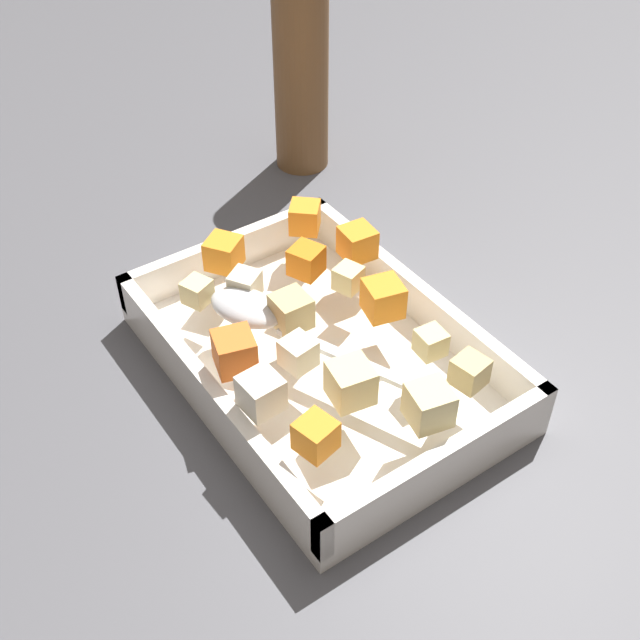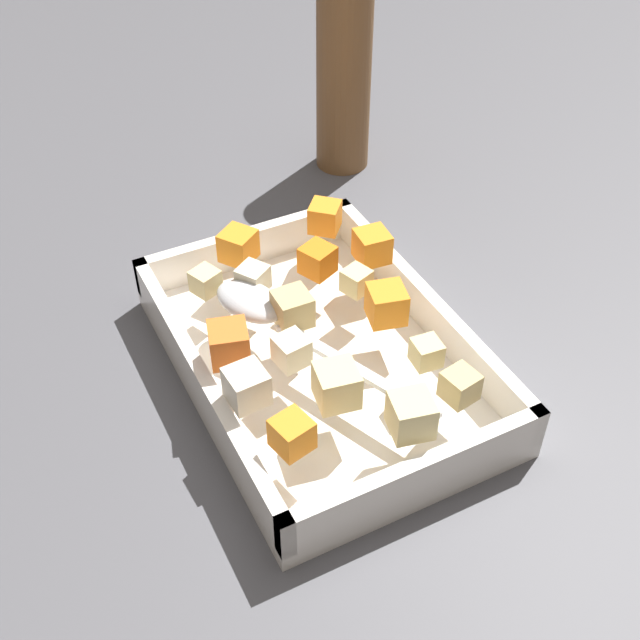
{
  "view_description": "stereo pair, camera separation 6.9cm",
  "coord_description": "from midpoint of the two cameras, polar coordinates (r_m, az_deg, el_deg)",
  "views": [
    {
      "loc": [
        0.44,
        -0.29,
        0.53
      ],
      "look_at": [
        0.02,
        0.01,
        0.06
      ],
      "focal_mm": 45.67,
      "sensor_mm": 36.0,
      "label": 1
    },
    {
      "loc": [
        0.47,
        -0.23,
        0.53
      ],
      "look_at": [
        0.02,
        0.01,
        0.06
      ],
      "focal_mm": 45.67,
      "sensor_mm": 36.0,
      "label": 2
    }
  ],
  "objects": [
    {
      "name": "serving_spoon",
      "position": [
        0.7,
        -1.31,
        0.68
      ],
      "size": [
        0.22,
        0.11,
        0.02
      ],
      "rotation": [
        0.0,
        0.0,
        0.4
      ],
      "color": "silver",
      "rests_on": "baking_dish"
    },
    {
      "name": "parsnip_chunk_center",
      "position": [
        0.66,
        0.97,
        -2.31
      ],
      "size": [
        0.03,
        0.03,
        0.03
      ],
      "primitive_type": "cube",
      "rotation": [
        0.0,
        0.0,
        4.86
      ],
      "color": "beige",
      "rests_on": "baking_dish"
    },
    {
      "name": "potato_chunk_corner_sw",
      "position": [
        0.65,
        12.81,
        -4.67
      ],
      "size": [
        0.03,
        0.03,
        0.02
      ],
      "primitive_type": "cube",
      "rotation": [
        0.0,
        0.0,
        0.17
      ],
      "color": "tan",
      "rests_on": "baking_dish"
    },
    {
      "name": "potato_chunk_rim_edge",
      "position": [
        0.69,
        0.79,
        0.82
      ],
      "size": [
        0.03,
        0.03,
        0.03
      ],
      "primitive_type": "cube",
      "rotation": [
        0.0,
        0.0,
        4.69
      ],
      "color": "tan",
      "rests_on": "baking_dish"
    },
    {
      "name": "carrot_chunk_far_right",
      "position": [
        0.76,
        6.26,
        5.06
      ],
      "size": [
        0.03,
        0.03,
        0.03
      ],
      "primitive_type": "cube",
      "rotation": [
        0.0,
        0.0,
        6.19
      ],
      "color": "orange",
      "rests_on": "baking_dish"
    },
    {
      "name": "potato_chunk_heap_top",
      "position": [
        0.73,
        5.27,
        2.64
      ],
      "size": [
        0.03,
        0.03,
        0.02
      ],
      "primitive_type": "cube",
      "rotation": [
        0.0,
        0.0,
        1.91
      ],
      "color": "#E0CC89",
      "rests_on": "baking_dish"
    },
    {
      "name": "carrot_chunk_far_left",
      "position": [
        0.76,
        -3.18,
        5.11
      ],
      "size": [
        0.04,
        0.04,
        0.03
      ],
      "primitive_type": "cube",
      "rotation": [
        0.0,
        0.0,
        3.74
      ],
      "color": "orange",
      "rests_on": "baking_dish"
    },
    {
      "name": "pepper_mill",
      "position": [
        0.97,
        3.79,
        16.37
      ],
      "size": [
        0.06,
        0.06,
        0.24
      ],
      "color": "brown",
      "rests_on": "ground_plane"
    },
    {
      "name": "carrot_chunk_front_center",
      "position": [
        0.8,
        2.82,
        7.13
      ],
      "size": [
        0.04,
        0.04,
        0.03
      ],
      "primitive_type": "cube",
      "rotation": [
        0.0,
        0.0,
        5.55
      ],
      "color": "orange",
      "rests_on": "baking_dish"
    },
    {
      "name": "baking_dish",
      "position": [
        0.72,
        2.73,
        -2.93
      ],
      "size": [
        0.33,
        0.23,
        0.05
      ],
      "color": "white",
      "rests_on": "ground_plane"
    },
    {
      "name": "carrot_chunk_near_left",
      "position": [
        0.66,
        -3.46,
        -1.79
      ],
      "size": [
        0.04,
        0.04,
        0.03
      ],
      "primitive_type": "cube",
      "rotation": [
        0.0,
        0.0,
        6.01
      ],
      "color": "orange",
      "rests_on": "baking_dish"
    },
    {
      "name": "ground_plane",
      "position": [
        0.74,
        1.62,
        -3.02
      ],
      "size": [
        4.0,
        4.0,
        0.0
      ],
      "primitive_type": "plane",
      "color": "#4C4C51"
    },
    {
      "name": "potato_chunk_under_handle",
      "position": [
        0.67,
        10.41,
        -2.4
      ],
      "size": [
        0.02,
        0.02,
        0.02
      ],
      "primitive_type": "cube",
      "rotation": [
        0.0,
        0.0,
        1.48
      ],
      "color": "#E0CC89",
      "rests_on": "baking_dish"
    },
    {
      "name": "potato_chunk_heap_side",
      "position": [
        0.73,
        -5.37,
        2.6
      ],
      "size": [
        0.03,
        0.03,
        0.02
      ],
      "primitive_type": "cube",
      "rotation": [
        0.0,
        0.0,
        1.96
      ],
      "color": "#E0CC89",
      "rests_on": "baking_dish"
    },
    {
      "name": "parsnip_chunk_near_spoon",
      "position": [
        0.63,
        -2.03,
        -4.83
      ],
      "size": [
        0.03,
        0.03,
        0.03
      ],
      "primitive_type": "cube",
      "rotation": [
        0.0,
        0.0,
        1.63
      ],
      "color": "silver",
      "rests_on": "baking_dish"
    },
    {
      "name": "carrot_chunk_back_center",
      "position": [
        0.7,
        7.5,
        1.0
      ],
      "size": [
        0.04,
        0.04,
        0.03
      ],
      "primitive_type": "cube",
      "rotation": [
        0.0,
        0.0,
        1.33
      ],
      "color": "orange",
      "rests_on": "baking_dish"
    },
    {
      "name": "potato_chunk_corner_se",
      "position": [
        0.61,
        9.63,
        -6.74
      ],
      "size": [
        0.04,
        0.04,
        0.03
      ],
      "primitive_type": "cube",
      "rotation": [
        0.0,
        0.0,
        4.5
      ],
      "color": "#E0CC89",
      "rests_on": "baking_dish"
    },
    {
      "name": "potato_chunk_near_right",
      "position": [
        0.63,
        4.33,
        -4.72
      ],
      "size": [
        0.04,
        0.04,
        0.03
      ],
      "primitive_type": "cube",
      "rotation": [
        0.0,
        0.0,
        6.11
      ],
      "color": "#E0CC89",
      "rests_on": "baking_dish"
    },
    {
      "name": "potato_chunk_mid_right",
      "position": [
        0.73,
        -2.03,
        2.79
      ],
      "size": [
        0.03,
        0.03,
        0.02
      ],
      "primitive_type": "cube",
      "rotation": [
        0.0,
        0.0,
        2.13
      ],
      "color": "beige",
      "rests_on": "baking_dish"
    },
    {
      "name": "carrot_chunk_corner_ne",
      "position": [
        0.6,
        1.35,
        -8.17
      ],
      "size": [
        0.03,
        0.03,
        0.03
      ],
      "primitive_type": "cube",
      "rotation": [
        0.0,
        0.0,
        4.94
      ],
      "color": "orange",
      "rests_on": "baking_dish"
    },
    {
      "name": "carrot_chunk_mid_left",
      "position": [
        0.75,
        2.48,
        4.12
      ],
      "size": [
        0.04,
        0.04,
        0.03
      ],
      "primitive_type": "cube",
      "rotation": [
        0.0,
        0.0,
        3.55
      ],
      "color": "orange",
      "rests_on": "baking_dish"
    }
  ]
}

